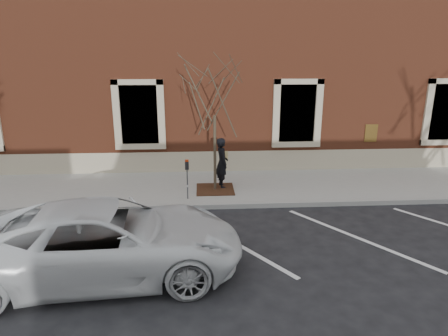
{
  "coord_description": "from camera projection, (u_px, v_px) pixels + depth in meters",
  "views": [
    {
      "loc": [
        -0.71,
        -10.68,
        4.34
      ],
      "look_at": [
        0.0,
        0.6,
        1.1
      ],
      "focal_mm": 30.0,
      "sensor_mm": 36.0,
      "label": 1
    }
  ],
  "objects": [
    {
      "name": "ground",
      "position": [
        225.0,
        208.0,
        11.48
      ],
      "size": [
        120.0,
        120.0,
        0.0
      ],
      "primitive_type": "plane",
      "color": "#28282B",
      "rests_on": "ground"
    },
    {
      "name": "sidewalk_near",
      "position": [
        222.0,
        187.0,
        13.14
      ],
      "size": [
        40.0,
        3.5,
        0.15
      ],
      "primitive_type": "cube",
      "color": "#A8A79E",
      "rests_on": "ground"
    },
    {
      "name": "curb_near",
      "position": [
        225.0,
        206.0,
        11.41
      ],
      "size": [
        40.0,
        0.12,
        0.15
      ],
      "primitive_type": "cube",
      "color": "#9E9E99",
      "rests_on": "ground"
    },
    {
      "name": "parking_stripes",
      "position": [
        231.0,
        241.0,
        9.37
      ],
      "size": [
        28.0,
        4.4,
        0.01
      ],
      "primitive_type": null,
      "color": "silver",
      "rests_on": "ground"
    },
    {
      "name": "building_civic",
      "position": [
        215.0,
        69.0,
        17.81
      ],
      "size": [
        40.0,
        8.62,
        8.0
      ],
      "color": "brown",
      "rests_on": "ground"
    },
    {
      "name": "man",
      "position": [
        222.0,
        163.0,
        12.67
      ],
      "size": [
        0.53,
        0.7,
        1.72
      ],
      "primitive_type": "imported",
      "rotation": [
        0.0,
        0.0,
        1.77
      ],
      "color": "black",
      "rests_on": "sidewalk_near"
    },
    {
      "name": "parking_meter",
      "position": [
        187.0,
        172.0,
        11.57
      ],
      "size": [
        0.12,
        0.09,
        1.27
      ],
      "rotation": [
        0.0,
        0.0,
        -0.19
      ],
      "color": "#595B60",
      "rests_on": "sidewalk_near"
    },
    {
      "name": "tree_grate",
      "position": [
        215.0,
        189.0,
        12.64
      ],
      "size": [
        1.25,
        1.25,
        0.03
      ],
      "primitive_type": "cube",
      "color": "#442016",
      "rests_on": "sidewalk_near"
    },
    {
      "name": "sapling",
      "position": [
        214.0,
        94.0,
        11.77
      ],
      "size": [
        2.74,
        2.74,
        4.57
      ],
      "color": "#423828",
      "rests_on": "sidewalk_near"
    },
    {
      "name": "white_truck",
      "position": [
        108.0,
        240.0,
        7.73
      ],
      "size": [
        5.78,
        3.03,
        1.55
      ],
      "primitive_type": "imported",
      "rotation": [
        0.0,
        0.0,
        1.65
      ],
      "color": "silver",
      "rests_on": "ground"
    }
  ]
}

